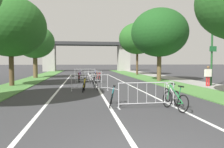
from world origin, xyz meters
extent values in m
cube|color=#477A38|center=(-6.26, 20.70, 0.03)|extent=(2.66, 50.60, 0.05)
cube|color=#477A38|center=(6.26, 20.70, 0.03)|extent=(2.66, 50.60, 0.05)
cube|color=gray|center=(8.76, 20.70, 0.04)|extent=(2.34, 50.60, 0.08)
cube|color=silver|center=(0.00, 14.64, 0.00)|extent=(0.14, 29.27, 0.01)
cube|color=silver|center=(2.71, 14.64, 0.00)|extent=(0.14, 29.27, 0.01)
cube|color=silver|center=(-2.71, 14.64, 0.00)|extent=(0.14, 29.27, 0.01)
cube|color=#2D2D30|center=(0.00, 41.82, 5.61)|extent=(20.72, 3.69, 0.61)
cube|color=#9E9B93|center=(-7.61, 41.82, 2.65)|extent=(2.37, 2.40, 5.30)
cube|color=#9E9B93|center=(7.61, 41.82, 2.65)|extent=(2.37, 2.40, 5.30)
cylinder|color=#4C3823|center=(-6.55, 14.14, 1.28)|extent=(0.37, 0.37, 2.56)
ellipsoid|color=#23561E|center=(-6.55, 14.14, 4.60)|extent=(5.43, 5.43, 4.61)
cylinder|color=brown|center=(-6.50, 22.72, 1.27)|extent=(0.50, 0.50, 2.55)
ellipsoid|color=#2D6628|center=(-6.50, 22.72, 4.23)|extent=(4.48, 4.48, 3.81)
cylinder|color=brown|center=(6.30, 16.70, 1.33)|extent=(0.42, 0.42, 2.66)
ellipsoid|color=#194719|center=(6.30, 16.70, 4.70)|extent=(5.45, 5.45, 4.64)
cylinder|color=#4C3823|center=(6.77, 27.11, 1.64)|extent=(0.30, 0.30, 3.27)
ellipsoid|color=#23561E|center=(6.77, 27.11, 5.24)|extent=(5.26, 5.26, 4.47)
cylinder|color=#1E4C23|center=(8.67, 11.77, 2.61)|extent=(0.14, 0.14, 5.22)
sphere|color=white|center=(8.67, 11.77, 5.34)|extent=(0.32, 0.32, 0.32)
cube|color=#195128|center=(8.69, 11.65, 2.87)|extent=(0.56, 0.03, 0.40)
cylinder|color=#ADADB2|center=(0.32, 4.86, 0.53)|extent=(0.04, 0.04, 1.05)
cube|color=#ADADB2|center=(0.32, 4.86, 0.01)|extent=(0.08, 0.44, 0.03)
cylinder|color=#ADADB2|center=(2.68, 4.95, 0.53)|extent=(0.04, 0.04, 1.05)
cube|color=#ADADB2|center=(2.68, 4.95, 0.01)|extent=(0.08, 0.44, 0.03)
cylinder|color=#ADADB2|center=(1.50, 4.90, 1.03)|extent=(2.35, 0.12, 0.04)
cylinder|color=#ADADB2|center=(1.50, 4.90, 0.18)|extent=(2.35, 0.12, 0.04)
cylinder|color=#ADADB2|center=(0.72, 4.88, 0.61)|extent=(0.02, 0.02, 0.87)
cylinder|color=#ADADB2|center=(1.11, 4.89, 0.61)|extent=(0.02, 0.02, 0.87)
cylinder|color=#ADADB2|center=(1.50, 4.90, 0.61)|extent=(0.02, 0.02, 0.87)
cylinder|color=#ADADB2|center=(1.89, 4.92, 0.61)|extent=(0.02, 0.02, 0.87)
cylinder|color=#ADADB2|center=(2.29, 4.93, 0.61)|extent=(0.02, 0.02, 0.87)
cylinder|color=#ADADB2|center=(-1.80, 10.60, 0.53)|extent=(0.04, 0.04, 1.05)
cube|color=#ADADB2|center=(-1.80, 10.60, 0.01)|extent=(0.07, 0.44, 0.03)
cylinder|color=#ADADB2|center=(0.55, 10.65, 0.53)|extent=(0.04, 0.04, 1.05)
cube|color=#ADADB2|center=(0.55, 10.65, 0.01)|extent=(0.07, 0.44, 0.03)
cylinder|color=#ADADB2|center=(-0.63, 10.62, 1.03)|extent=(2.35, 0.09, 0.04)
cylinder|color=#ADADB2|center=(-0.63, 10.62, 0.18)|extent=(2.35, 0.09, 0.04)
cylinder|color=#ADADB2|center=(-1.41, 10.61, 0.61)|extent=(0.02, 0.02, 0.87)
cylinder|color=#ADADB2|center=(-1.02, 10.61, 0.61)|extent=(0.02, 0.02, 0.87)
cylinder|color=#ADADB2|center=(-0.63, 10.62, 0.61)|extent=(0.02, 0.02, 0.87)
cylinder|color=#ADADB2|center=(-0.24, 10.63, 0.61)|extent=(0.02, 0.02, 0.87)
cylinder|color=#ADADB2|center=(0.16, 10.64, 0.61)|extent=(0.02, 0.02, 0.87)
cylinder|color=#ADADB2|center=(-1.70, 16.33, 0.53)|extent=(0.04, 0.04, 1.05)
cube|color=#ADADB2|center=(-1.70, 16.33, 0.01)|extent=(0.07, 0.44, 0.03)
cylinder|color=#ADADB2|center=(0.65, 16.36, 0.53)|extent=(0.04, 0.04, 1.05)
cube|color=#ADADB2|center=(0.65, 16.36, 0.01)|extent=(0.07, 0.44, 0.03)
cylinder|color=#ADADB2|center=(-0.53, 16.34, 1.03)|extent=(2.35, 0.07, 0.04)
cylinder|color=#ADADB2|center=(-0.53, 16.34, 0.18)|extent=(2.35, 0.07, 0.04)
cylinder|color=#ADADB2|center=(-1.31, 16.33, 0.61)|extent=(0.02, 0.02, 0.87)
cylinder|color=#ADADB2|center=(-0.92, 16.34, 0.61)|extent=(0.02, 0.02, 0.87)
cylinder|color=#ADADB2|center=(-0.53, 16.34, 0.61)|extent=(0.02, 0.02, 0.87)
cylinder|color=#ADADB2|center=(-0.13, 16.35, 0.61)|extent=(0.02, 0.02, 0.87)
cylinder|color=#ADADB2|center=(0.26, 16.35, 0.61)|extent=(0.02, 0.02, 0.87)
cylinder|color=#ADADB2|center=(-1.95, 22.00, 0.53)|extent=(0.04, 0.04, 1.05)
cube|color=#ADADB2|center=(-1.95, 22.00, 0.01)|extent=(0.08, 0.44, 0.03)
cylinder|color=#ADADB2|center=(0.41, 22.12, 0.53)|extent=(0.04, 0.04, 1.05)
cube|color=#ADADB2|center=(0.41, 22.12, 0.01)|extent=(0.08, 0.44, 0.03)
cylinder|color=#ADADB2|center=(-0.77, 22.06, 1.03)|extent=(2.35, 0.16, 0.04)
cylinder|color=#ADADB2|center=(-0.77, 22.06, 0.18)|extent=(2.35, 0.16, 0.04)
cylinder|color=#ADADB2|center=(-1.55, 22.02, 0.61)|extent=(0.02, 0.02, 0.87)
cylinder|color=#ADADB2|center=(-1.16, 22.04, 0.61)|extent=(0.02, 0.02, 0.87)
cylinder|color=#ADADB2|center=(-0.77, 22.06, 0.61)|extent=(0.02, 0.02, 0.87)
cylinder|color=#ADADB2|center=(-0.38, 22.08, 0.61)|extent=(0.02, 0.02, 0.87)
cylinder|color=#ADADB2|center=(0.01, 22.10, 0.61)|extent=(0.02, 0.02, 0.87)
torus|color=black|center=(-1.43, 16.36, 0.34)|extent=(0.18, 0.69, 0.69)
torus|color=black|center=(-1.36, 17.37, 0.34)|extent=(0.18, 0.69, 0.69)
cylinder|color=red|center=(-1.43, 16.84, 0.61)|extent=(0.05, 0.99, 0.56)
cylinder|color=red|center=(-1.44, 16.65, 0.56)|extent=(0.13, 0.12, 0.55)
cylinder|color=red|center=(-1.41, 16.52, 0.32)|extent=(0.06, 0.33, 0.08)
cylinder|color=red|center=(-1.40, 17.35, 0.61)|extent=(0.12, 0.09, 0.53)
cube|color=black|center=(-1.48, 16.62, 0.84)|extent=(0.12, 0.25, 0.06)
cylinder|color=#99999E|center=(-1.44, 17.33, 0.87)|extent=(0.48, 0.06, 0.09)
torus|color=black|center=(0.38, 23.12, 0.32)|extent=(0.26, 0.66, 0.65)
torus|color=black|center=(0.60, 22.18, 0.32)|extent=(0.26, 0.66, 0.65)
cylinder|color=orange|center=(0.52, 22.68, 0.58)|extent=(0.31, 0.91, 0.55)
cylinder|color=orange|center=(0.47, 22.86, 0.54)|extent=(0.10, 0.13, 0.53)
cylinder|color=orange|center=(0.42, 22.97, 0.30)|extent=(0.09, 0.31, 0.08)
cylinder|color=orange|center=(0.63, 22.21, 0.58)|extent=(0.09, 0.11, 0.52)
cube|color=black|center=(0.49, 22.90, 0.80)|extent=(0.16, 0.26, 0.06)
cylinder|color=#99999E|center=(0.65, 22.24, 0.84)|extent=(0.46, 0.13, 0.08)
torus|color=black|center=(0.36, 21.07, 0.35)|extent=(0.18, 0.70, 0.69)
torus|color=black|center=(0.40, 22.06, 0.35)|extent=(0.18, 0.70, 0.69)
cylinder|color=#1E389E|center=(0.42, 21.54, 0.62)|extent=(0.17, 0.97, 0.57)
cylinder|color=#1E389E|center=(0.42, 21.35, 0.64)|extent=(0.15, 0.12, 0.69)
cylinder|color=#1E389E|center=(0.36, 21.23, 0.32)|extent=(0.03, 0.32, 0.08)
cylinder|color=#1E389E|center=(0.44, 22.04, 0.62)|extent=(0.13, 0.10, 0.54)
cube|color=black|center=(0.47, 21.31, 0.98)|extent=(0.12, 0.24, 0.06)
cylinder|color=#99999E|center=(0.48, 22.01, 0.88)|extent=(0.52, 0.05, 0.11)
torus|color=black|center=(-0.19, 10.50, 0.32)|extent=(0.24, 0.65, 0.64)
torus|color=black|center=(-0.32, 11.52, 0.32)|extent=(0.24, 0.65, 0.64)
cylinder|color=black|center=(-0.30, 10.98, 0.57)|extent=(0.26, 0.98, 0.54)
cylinder|color=black|center=(-0.28, 10.79, 0.58)|extent=(0.16, 0.14, 0.62)
cylinder|color=black|center=(-0.21, 10.67, 0.30)|extent=(0.06, 0.33, 0.07)
cylinder|color=black|center=(-0.37, 11.49, 0.57)|extent=(0.13, 0.11, 0.51)
cube|color=black|center=(-0.33, 10.74, 0.88)|extent=(0.14, 0.25, 0.07)
cylinder|color=#99999E|center=(-0.41, 11.46, 0.82)|extent=(0.44, 0.08, 0.11)
torus|color=black|center=(2.56, 3.82, 0.34)|extent=(0.26, 0.69, 0.67)
torus|color=black|center=(2.37, 4.83, 0.34)|extent=(0.26, 0.69, 0.67)
cylinder|color=#1E7238|center=(2.51, 4.31, 0.64)|extent=(0.13, 1.00, 0.65)
cylinder|color=#1E7238|center=(2.54, 4.12, 0.62)|extent=(0.16, 0.10, 0.67)
cylinder|color=#1E7238|center=(2.52, 3.98, 0.31)|extent=(0.10, 0.33, 0.08)
cylinder|color=#1E7238|center=(2.42, 4.82, 0.64)|extent=(0.14, 0.07, 0.62)
cube|color=black|center=(2.60, 4.09, 0.95)|extent=(0.15, 0.26, 0.06)
cylinder|color=#99999E|center=(2.47, 4.80, 0.95)|extent=(0.46, 0.11, 0.10)
torus|color=black|center=(2.85, 4.98, 0.33)|extent=(0.14, 0.67, 0.67)
torus|color=black|center=(2.82, 5.98, 0.33)|extent=(0.14, 0.67, 0.67)
cylinder|color=#B7B7BC|center=(2.80, 5.45, 0.63)|extent=(0.14, 0.98, 0.63)
cylinder|color=#B7B7BC|center=(2.81, 5.26, 0.61)|extent=(0.12, 0.12, 0.65)
cylinder|color=#B7B7BC|center=(2.85, 5.14, 0.31)|extent=(0.03, 0.33, 0.08)
cylinder|color=#B7B7BC|center=(2.79, 5.96, 0.63)|extent=(0.11, 0.10, 0.60)
cube|color=black|center=(2.78, 5.23, 0.93)|extent=(0.11, 0.24, 0.06)
cylinder|color=#99999E|center=(2.76, 5.93, 0.93)|extent=(0.46, 0.04, 0.08)
torus|color=black|center=(0.22, 6.00, 0.31)|extent=(0.27, 0.64, 0.61)
torus|color=black|center=(0.03, 4.97, 0.31)|extent=(0.27, 0.64, 0.61)
cylinder|color=#197A7F|center=(0.18, 5.50, 0.55)|extent=(0.14, 1.02, 0.52)
cylinder|color=#197A7F|center=(0.21, 5.70, 0.55)|extent=(0.17, 0.10, 0.57)
cylinder|color=#197A7F|center=(0.19, 5.84, 0.29)|extent=(0.10, 0.34, 0.07)
cylinder|color=#197A7F|center=(0.08, 4.98, 0.55)|extent=(0.14, 0.07, 0.49)
cube|color=black|center=(0.27, 5.72, 0.83)|extent=(0.15, 0.26, 0.07)
cylinder|color=#99999E|center=(0.13, 5.00, 0.79)|extent=(0.52, 0.13, 0.13)
torus|color=black|center=(-0.40, 15.38, 0.34)|extent=(0.31, 0.69, 0.68)
torus|color=black|center=(-0.67, 16.41, 0.34)|extent=(0.31, 0.69, 0.68)
cylinder|color=silver|center=(-0.49, 15.88, 0.60)|extent=(0.21, 1.03, 0.56)
cylinder|color=silver|center=(-0.44, 15.68, 0.57)|extent=(0.15, 0.10, 0.56)
cylinder|color=silver|center=(-0.45, 15.54, 0.32)|extent=(0.12, 0.34, 0.08)
cylinder|color=silver|center=(-0.62, 16.40, 0.60)|extent=(0.13, 0.07, 0.53)
cube|color=black|center=(-0.39, 15.66, 0.84)|extent=(0.16, 0.26, 0.07)
cylinder|color=#99999E|center=(-0.57, 16.39, 0.87)|extent=(0.53, 0.16, 0.11)
torus|color=black|center=(-1.43, 21.98, 0.33)|extent=(0.25, 0.67, 0.65)
torus|color=black|center=(-1.26, 23.00, 0.33)|extent=(0.25, 0.67, 0.65)
cylinder|color=#662884|center=(-1.39, 22.47, 0.59)|extent=(0.11, 1.00, 0.57)
cylinder|color=#662884|center=(-1.42, 22.28, 0.61)|extent=(0.17, 0.10, 0.67)
cylinder|color=#662884|center=(-1.40, 22.15, 0.30)|extent=(0.09, 0.33, 0.08)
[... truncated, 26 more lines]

